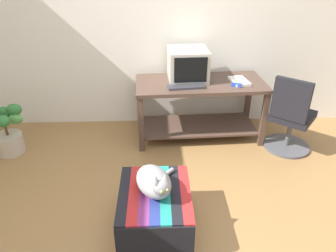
# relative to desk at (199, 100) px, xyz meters

# --- Properties ---
(ground_plane) EXTENTS (14.00, 14.00, 0.00)m
(ground_plane) POSITION_rel_desk_xyz_m (-0.48, -1.60, -0.48)
(ground_plane) COLOR olive
(back_wall) EXTENTS (8.00, 0.10, 2.60)m
(back_wall) POSITION_rel_desk_xyz_m (-0.48, 0.45, 0.82)
(back_wall) COLOR silver
(back_wall) RESTS_ON ground_plane
(desk) EXTENTS (1.50, 0.73, 0.70)m
(desk) POSITION_rel_desk_xyz_m (0.00, 0.00, 0.00)
(desk) COLOR #4C382D
(desk) RESTS_ON ground_plane
(tv_monitor) EXTENTS (0.46, 0.46, 0.35)m
(tv_monitor) POSITION_rel_desk_xyz_m (-0.14, 0.09, 0.39)
(tv_monitor) COLOR #BCB7A8
(tv_monitor) RESTS_ON desk
(keyboard) EXTENTS (0.41, 0.19, 0.02)m
(keyboard) POSITION_rel_desk_xyz_m (-0.18, -0.16, 0.23)
(keyboard) COLOR #333338
(keyboard) RESTS_ON desk
(book) EXTENTS (0.22, 0.30, 0.03)m
(book) POSITION_rel_desk_xyz_m (0.44, -0.03, 0.24)
(book) COLOR white
(book) RESTS_ON desk
(ottoman_with_blanket) EXTENTS (0.56, 0.69, 0.37)m
(ottoman_with_blanket) POSITION_rel_desk_xyz_m (-0.53, -1.49, -0.29)
(ottoman_with_blanket) COLOR #7A664C
(ottoman_with_blanket) RESTS_ON ground_plane
(cat) EXTENTS (0.37, 0.48, 0.26)m
(cat) POSITION_rel_desk_xyz_m (-0.53, -1.49, -0.01)
(cat) COLOR gray
(cat) RESTS_ON ottoman_with_blanket
(potted_plant) EXTENTS (0.41, 0.36, 0.58)m
(potted_plant) POSITION_rel_desk_xyz_m (-2.16, -0.31, -0.22)
(potted_plant) COLOR #B7A893
(potted_plant) RESTS_ON ground_plane
(office_chair) EXTENTS (0.59, 0.59, 0.89)m
(office_chair) POSITION_rel_desk_xyz_m (0.97, -0.36, -0.09)
(office_chair) COLOR #4C4C51
(office_chair) RESTS_ON ground_plane
(stapler) EXTENTS (0.11, 0.08, 0.04)m
(stapler) POSITION_rel_desk_xyz_m (0.38, -0.15, 0.24)
(stapler) COLOR #2342B7
(stapler) RESTS_ON desk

